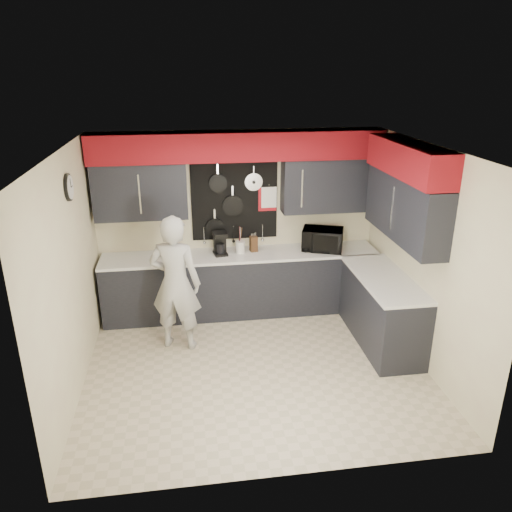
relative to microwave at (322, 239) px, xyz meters
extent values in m
plane|color=beige|center=(-1.18, -1.42, -1.08)|extent=(4.00, 4.00, 0.00)
cube|color=beige|center=(-1.18, 0.32, 0.22)|extent=(4.00, 0.01, 2.60)
cube|color=black|center=(-2.51, 0.17, 0.75)|extent=(1.24, 0.32, 0.75)
cube|color=black|center=(0.10, 0.17, 0.75)|extent=(1.34, 0.32, 0.75)
cube|color=maroon|center=(-1.18, 0.15, 1.32)|extent=(3.94, 0.36, 0.38)
cube|color=black|center=(-1.23, 0.31, 0.55)|extent=(1.22, 0.03, 1.15)
cylinder|color=black|center=(-1.46, 0.27, 0.80)|extent=(0.26, 0.04, 0.26)
cylinder|color=black|center=(-1.26, 0.27, 0.47)|extent=(0.30, 0.04, 0.30)
cylinder|color=black|center=(-1.52, 0.27, 0.16)|extent=(0.27, 0.04, 0.27)
cylinder|color=silver|center=(-0.96, 0.28, 0.80)|extent=(0.25, 0.02, 0.25)
cube|color=#A90D16|center=(-0.76, 0.29, 0.54)|extent=(0.26, 0.01, 0.34)
cube|color=white|center=(-0.74, 0.28, 0.57)|extent=(0.22, 0.01, 0.30)
cylinder|color=silver|center=(-1.68, 0.29, 0.05)|extent=(0.01, 0.01, 0.20)
cylinder|color=silver|center=(-1.25, 0.29, 0.05)|extent=(0.01, 0.01, 0.20)
cylinder|color=silver|center=(-0.83, 0.29, 0.05)|extent=(0.01, 0.01, 0.20)
cube|color=beige|center=(0.82, -1.42, 0.22)|extent=(0.01, 3.50, 2.60)
cube|color=black|center=(0.66, -1.12, 0.75)|extent=(0.32, 1.70, 0.75)
cube|color=maroon|center=(0.64, -1.12, 1.32)|extent=(0.36, 1.70, 0.38)
cube|color=beige|center=(-3.17, -1.42, 0.22)|extent=(0.01, 3.50, 2.60)
cylinder|color=black|center=(-3.16, -1.02, 1.10)|extent=(0.04, 0.30, 0.30)
cylinder|color=white|center=(-3.13, -1.02, 1.10)|extent=(0.01, 0.26, 0.26)
cube|color=black|center=(-1.18, 0.03, -0.64)|extent=(3.90, 0.60, 0.88)
cube|color=white|center=(-1.18, 0.01, -0.18)|extent=(3.90, 0.63, 0.04)
cube|color=black|center=(0.52, -1.07, -0.64)|extent=(0.60, 1.60, 0.88)
cube|color=white|center=(0.51, -1.07, -0.18)|extent=(0.63, 1.60, 0.04)
cube|color=black|center=(-1.18, -0.23, -1.03)|extent=(3.90, 0.06, 0.10)
imported|color=black|center=(0.00, 0.00, 0.00)|extent=(0.66, 0.55, 0.31)
cube|color=#3C2813|center=(-0.99, 0.08, -0.05)|extent=(0.11, 0.11, 0.22)
cylinder|color=silver|center=(-1.18, 0.05, -0.07)|extent=(0.13, 0.13, 0.17)
cube|color=black|center=(-1.47, 0.01, -0.14)|extent=(0.21, 0.24, 0.03)
cube|color=black|center=(-1.47, 0.09, 0.01)|extent=(0.19, 0.09, 0.30)
cube|color=black|center=(-1.47, 0.01, 0.14)|extent=(0.21, 0.24, 0.06)
cylinder|color=black|center=(-1.47, 0.00, -0.06)|extent=(0.11, 0.11, 0.14)
imported|color=#BABBB8|center=(-2.09, -0.81, -0.20)|extent=(0.74, 0.59, 1.76)
camera|label=1|loc=(-1.92, -6.53, 2.34)|focal=35.00mm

